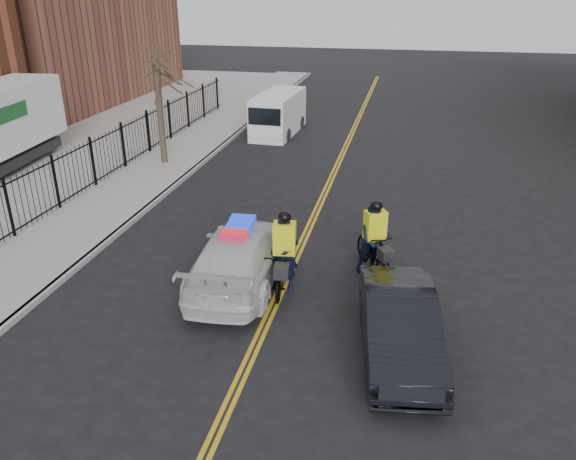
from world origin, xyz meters
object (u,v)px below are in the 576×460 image
(cargo_van, at_px, (278,115))
(cyclist_near, at_px, (285,262))
(cyclist_far, at_px, (374,244))
(dark_sedan, at_px, (400,325))
(police_cruiser, at_px, (240,256))

(cargo_van, xyz_separation_m, cyclist_near, (4.00, -16.30, -0.27))
(cyclist_near, relative_size, cyclist_far, 1.09)
(cargo_van, distance_m, cyclist_near, 16.79)
(dark_sedan, xyz_separation_m, cyclist_near, (-3.07, 2.30, 0.04))
(cyclist_far, bearing_deg, police_cruiser, 171.36)
(police_cruiser, xyz_separation_m, dark_sedan, (4.34, -2.43, -0.04))
(cargo_van, height_order, cyclist_far, cyclist_far)
(police_cruiser, relative_size, cargo_van, 1.05)
(dark_sedan, xyz_separation_m, cargo_van, (-7.07, 18.60, 0.31))
(cyclist_far, bearing_deg, cyclist_near, -176.25)
(police_cruiser, distance_m, cyclist_near, 1.28)
(police_cruiser, distance_m, cyclist_far, 3.75)
(police_cruiser, xyz_separation_m, cargo_van, (-2.73, 16.18, 0.27))
(dark_sedan, height_order, cargo_van, cargo_van)
(cyclist_near, bearing_deg, police_cruiser, 167.45)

